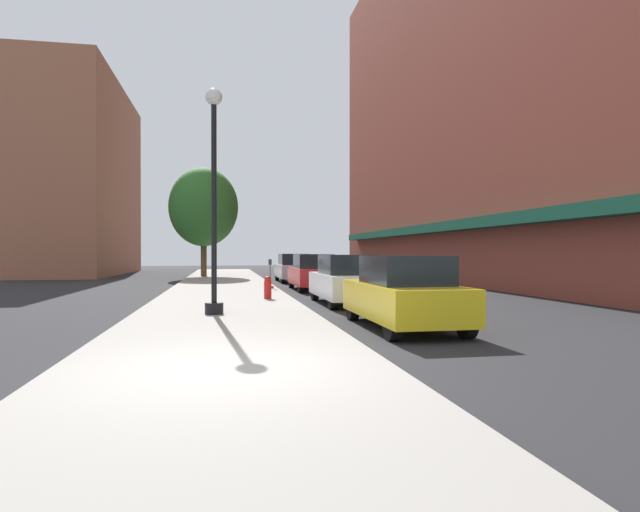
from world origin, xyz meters
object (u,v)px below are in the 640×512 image
object	(u,v)px
lamppost	(214,196)
car_red	(313,273)
car_yellow	(403,293)
car_silver	(293,268)
car_white	(346,280)
tree_near	(204,207)
fire_hydrant	(268,287)
parking_meter_near	(270,270)

from	to	relation	value
lamppost	car_red	distance (m)	10.85
car_yellow	car_silver	distance (m)	19.23
car_red	car_white	bearing A→B (deg)	-89.89
lamppost	car_silver	bearing A→B (deg)	75.59
tree_near	lamppost	bearing A→B (deg)	-87.20
fire_hydrant	car_red	xyz separation A→B (m)	(2.51, 5.42, 0.29)
tree_near	car_silver	xyz separation A→B (m)	(5.38, -6.02, -4.02)
fire_hydrant	parking_meter_near	bearing A→B (deg)	84.23
fire_hydrant	car_silver	distance (m)	12.60
lamppost	parking_meter_near	bearing A→B (deg)	76.68
parking_meter_near	car_white	world-z (taller)	car_white
fire_hydrant	car_red	world-z (taller)	car_red
lamppost	car_yellow	distance (m)	5.55
car_white	car_silver	world-z (taller)	same
fire_hydrant	car_yellow	distance (m)	7.34
fire_hydrant	car_white	size ratio (longest dim) A/B	0.18
lamppost	car_yellow	world-z (taller)	lamppost
lamppost	car_silver	distance (m)	17.31
parking_meter_near	car_white	xyz separation A→B (m)	(1.95, -6.75, -0.14)
fire_hydrant	tree_near	world-z (taller)	tree_near
car_white	car_silver	bearing A→B (deg)	89.99
car_yellow	car_silver	xyz separation A→B (m)	(0.00, 19.23, 0.00)
parking_meter_near	tree_near	bearing A→B (deg)	104.94
lamppost	tree_near	size ratio (longest dim) A/B	0.80
lamppost	car_white	world-z (taller)	lamppost
parking_meter_near	car_yellow	bearing A→B (deg)	-81.07
lamppost	car_silver	size ratio (longest dim) A/B	1.37
parking_meter_near	lamppost	bearing A→B (deg)	-103.32
parking_meter_near	car_yellow	world-z (taller)	car_yellow
car_white	tree_near	bearing A→B (deg)	105.33
fire_hydrant	car_silver	bearing A→B (deg)	78.51
lamppost	fire_hydrant	world-z (taller)	lamppost
car_red	car_silver	bearing A→B (deg)	90.11
tree_near	car_red	xyz separation A→B (m)	(5.38, -12.94, -4.02)
lamppost	car_white	xyz separation A→B (m)	(4.27, 3.03, -2.39)
fire_hydrant	parking_meter_near	xyz separation A→B (m)	(0.56, 5.52, 0.43)
fire_hydrant	car_red	bearing A→B (deg)	65.17
tree_near	car_silver	distance (m)	9.02
parking_meter_near	car_yellow	distance (m)	12.56
parking_meter_near	car_white	bearing A→B (deg)	-73.90
car_yellow	car_white	distance (m)	5.66
fire_hydrant	car_silver	world-z (taller)	car_silver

